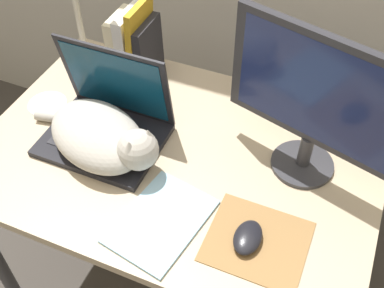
{
  "coord_description": "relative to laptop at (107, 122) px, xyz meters",
  "views": [
    {
      "loc": [
        0.39,
        -0.44,
        1.72
      ],
      "look_at": [
        0.06,
        0.35,
        0.82
      ],
      "focal_mm": 45.0,
      "sensor_mm": 36.0,
      "label": 1
    }
  ],
  "objects": [
    {
      "name": "desk",
      "position": [
        0.21,
        0.01,
        -0.13
      ],
      "size": [
        1.12,
        0.77,
        0.72
      ],
      "color": "tan",
      "rests_on": "ground_plane"
    },
    {
      "name": "laptop",
      "position": [
        0.0,
        0.0,
        0.0
      ],
      "size": [
        0.33,
        0.26,
        0.27
      ],
      "color": "black",
      "rests_on": "desk"
    },
    {
      "name": "cat",
      "position": [
        0.03,
        -0.07,
        0.01
      ],
      "size": [
        0.44,
        0.32,
        0.15
      ],
      "color": "#B2ADA3",
      "rests_on": "desk"
    },
    {
      "name": "external_monitor",
      "position": [
        0.55,
        0.1,
        0.18
      ],
      "size": [
        0.47,
        0.17,
        0.42
      ],
      "color": "#333338",
      "rests_on": "desk"
    },
    {
      "name": "mousepad",
      "position": [
        0.51,
        -0.18,
        -0.05
      ],
      "size": [
        0.24,
        0.21,
        0.0
      ],
      "color": "olive",
      "rests_on": "desk"
    },
    {
      "name": "computer_mouse",
      "position": [
        0.49,
        -0.19,
        -0.03
      ],
      "size": [
        0.07,
        0.1,
        0.03
      ],
      "color": "black",
      "rests_on": "mousepad"
    },
    {
      "name": "book_row",
      "position": [
        -0.07,
        0.31,
        0.05
      ],
      "size": [
        0.13,
        0.16,
        0.25
      ],
      "color": "beige",
      "rests_on": "desk"
    },
    {
      "name": "notepad",
      "position": [
        0.27,
        -0.22,
        -0.05
      ],
      "size": [
        0.23,
        0.29,
        0.01
      ],
      "color": "#99C6E0",
      "rests_on": "desk"
    },
    {
      "name": "cd_disc",
      "position": [
        -0.25,
        0.04,
        -0.05
      ],
      "size": [
        0.12,
        0.12,
        0.0
      ],
      "color": "silver",
      "rests_on": "desk"
    }
  ]
}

